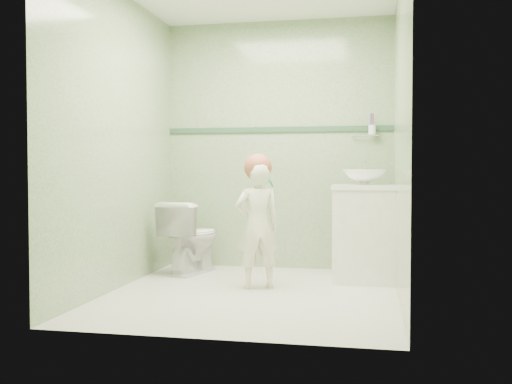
# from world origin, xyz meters

# --- Properties ---
(ground) EXTENTS (2.50, 2.50, 0.00)m
(ground) POSITION_xyz_m (0.00, 0.00, 0.00)
(ground) COLOR beige
(ground) RESTS_ON ground
(room_shell) EXTENTS (2.50, 2.54, 2.40)m
(room_shell) POSITION_xyz_m (0.00, 0.00, 1.20)
(room_shell) COLOR gray
(room_shell) RESTS_ON ground
(trim_stripe) EXTENTS (2.20, 0.02, 0.05)m
(trim_stripe) POSITION_xyz_m (0.00, 1.24, 1.35)
(trim_stripe) COLOR #2F5139
(trim_stripe) RESTS_ON room_shell
(vanity) EXTENTS (0.52, 0.50, 0.80)m
(vanity) POSITION_xyz_m (0.84, 0.70, 0.40)
(vanity) COLOR silver
(vanity) RESTS_ON ground
(counter) EXTENTS (0.54, 0.52, 0.04)m
(counter) POSITION_xyz_m (0.84, 0.70, 0.81)
(counter) COLOR white
(counter) RESTS_ON vanity
(basin) EXTENTS (0.37, 0.37, 0.13)m
(basin) POSITION_xyz_m (0.84, 0.70, 0.89)
(basin) COLOR white
(basin) RESTS_ON counter
(faucet) EXTENTS (0.03, 0.13, 0.18)m
(faucet) POSITION_xyz_m (0.84, 0.89, 0.97)
(faucet) COLOR silver
(faucet) RESTS_ON counter
(cup_holder) EXTENTS (0.26, 0.07, 0.21)m
(cup_holder) POSITION_xyz_m (0.89, 1.18, 1.33)
(cup_holder) COLOR silver
(cup_holder) RESTS_ON room_shell
(toilet) EXTENTS (0.52, 0.73, 0.67)m
(toilet) POSITION_xyz_m (-0.74, 0.80, 0.33)
(toilet) COLOR white
(toilet) RESTS_ON ground
(toddler) EXTENTS (0.43, 0.37, 1.01)m
(toddler) POSITION_xyz_m (-0.00, 0.22, 0.51)
(toddler) COLOR #EEE8CE
(toddler) RESTS_ON ground
(hair_cap) EXTENTS (0.22, 0.22, 0.22)m
(hair_cap) POSITION_xyz_m (-0.00, 0.25, 0.98)
(hair_cap) COLOR #A7563C
(hair_cap) RESTS_ON toddler
(teal_toothbrush) EXTENTS (0.10, 0.14, 0.08)m
(teal_toothbrush) POSITION_xyz_m (0.11, 0.13, 0.85)
(teal_toothbrush) COLOR #12855B
(teal_toothbrush) RESTS_ON toddler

